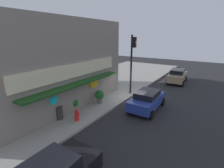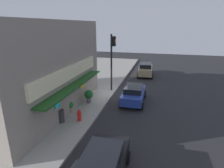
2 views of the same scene
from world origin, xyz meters
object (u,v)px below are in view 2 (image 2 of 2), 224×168
parked_car_tan (145,69)px  potted_plant_by_window (70,106)px  parked_car_blue (134,94)px  fire_hydrant (79,115)px  potted_plant_by_doorway (89,95)px  trash_can (61,116)px  pedestrian (86,86)px  traffic_light (112,56)px

parked_car_tan → potted_plant_by_window: bearing=160.7°
parked_car_tan → parked_car_blue: (-9.62, 0.18, -0.07)m
potted_plant_by_window → fire_hydrant: bearing=-129.8°
fire_hydrant → potted_plant_by_doorway: bearing=9.8°
fire_hydrant → trash_can: size_ratio=0.90×
parked_car_blue → parked_car_tan: bearing=-1.1°
fire_hydrant → parked_car_tan: (14.31, -3.34, 0.30)m
potted_plant_by_doorway → parked_car_tan: 11.73m
pedestrian → potted_plant_by_doorway: (-1.60, -0.87, -0.29)m
traffic_light → parked_car_tan: bearing=-20.3°
trash_can → parked_car_tan: bearing=-16.9°
traffic_light → pedestrian: bearing=135.5°
trash_can → parked_car_tan: 15.49m
traffic_light → parked_car_tan: 8.39m
traffic_light → parked_car_blue: 4.51m
traffic_light → potted_plant_by_doorway: (-3.68, 1.17, -2.93)m
fire_hydrant → traffic_light: bearing=-5.0°
fire_hydrant → parked_car_blue: bearing=-34.0°
potted_plant_by_doorway → potted_plant_by_window: bearing=161.5°
potted_plant_by_window → parked_car_tan: parked_car_tan is taller
traffic_light → fire_hydrant: size_ratio=6.77×
potted_plant_by_doorway → parked_car_blue: (1.44, -3.72, -0.04)m
potted_plant_by_doorway → parked_car_blue: parked_car_blue is taller
pedestrian → potted_plant_by_doorway: bearing=-151.5°
potted_plant_by_doorway → parked_car_tan: (11.06, -3.90, 0.03)m
trash_can → potted_plant_by_window: 1.59m
fire_hydrant → parked_car_blue: parked_car_blue is taller
fire_hydrant → parked_car_tan: bearing=-13.1°
traffic_light → potted_plant_by_window: size_ratio=6.29×
potted_plant_by_doorway → parked_car_blue: bearing=-68.8°
parked_car_tan → fire_hydrant: bearing=166.9°
traffic_light → trash_can: (-7.44, 1.78, -3.14)m
pedestrian → parked_car_tan: bearing=-26.7°
potted_plant_by_doorway → potted_plant_by_window: potted_plant_by_doorway is taller
trash_can → traffic_light: bearing=-13.4°
trash_can → parked_car_tan: (14.82, -4.50, 0.24)m
potted_plant_by_doorway → potted_plant_by_window: size_ratio=1.26×
pedestrian → parked_car_blue: bearing=-92.0°
fire_hydrant → potted_plant_by_window: (1.07, 1.29, 0.10)m
fire_hydrant → pedestrian: size_ratio=0.47×
parked_car_blue → fire_hydrant: bearing=146.0°
fire_hydrant → pedestrian: bearing=16.4°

